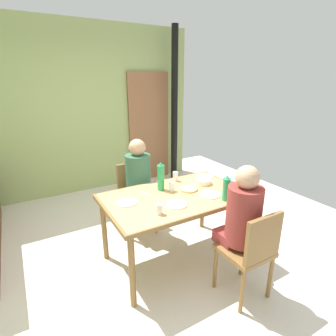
# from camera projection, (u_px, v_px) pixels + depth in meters

# --- Properties ---
(ground_plane) EXTENTS (6.15, 6.15, 0.00)m
(ground_plane) POSITION_uv_depth(u_px,v_px,m) (141.00, 263.00, 2.87)
(ground_plane) COLOR silver
(wall_back) EXTENTS (4.07, 0.10, 2.75)m
(wall_back) POSITION_uv_depth(u_px,v_px,m) (78.00, 111.00, 4.37)
(wall_back) COLOR #A3B66E
(wall_back) RESTS_ON ground_plane
(door_wooden) EXTENTS (0.80, 0.05, 2.00)m
(door_wooden) POSITION_uv_depth(u_px,v_px,m) (149.00, 128.00, 5.02)
(door_wooden) COLOR #96613E
(door_wooden) RESTS_ON ground_plane
(stove_pipe_column) EXTENTS (0.12, 0.12, 2.75)m
(stove_pipe_column) POSITION_uv_depth(u_px,v_px,m) (174.00, 108.00, 4.86)
(stove_pipe_column) COLOR black
(stove_pipe_column) RESTS_ON ground_plane
(dining_table) EXTENTS (1.45, 0.90, 0.75)m
(dining_table) POSITION_uv_depth(u_px,v_px,m) (175.00, 202.00, 2.74)
(dining_table) COLOR brown
(dining_table) RESTS_ON ground_plane
(chair_near_diner) EXTENTS (0.40, 0.40, 0.87)m
(chair_near_diner) POSITION_uv_depth(u_px,v_px,m) (251.00, 250.00, 2.27)
(chair_near_diner) COLOR brown
(chair_near_diner) RESTS_ON ground_plane
(chair_far_diner) EXTENTS (0.40, 0.40, 0.87)m
(chair_far_diner) POSITION_uv_depth(u_px,v_px,m) (135.00, 193.00, 3.41)
(chair_far_diner) COLOR brown
(chair_far_diner) RESTS_ON ground_plane
(person_near_diner) EXTENTS (0.30, 0.37, 0.77)m
(person_near_diner) POSITION_uv_depth(u_px,v_px,m) (243.00, 214.00, 2.29)
(person_near_diner) COLOR #963433
(person_near_diner) RESTS_ON ground_plane
(person_far_diner) EXTENTS (0.30, 0.37, 0.77)m
(person_far_diner) POSITION_uv_depth(u_px,v_px,m) (139.00, 175.00, 3.20)
(person_far_diner) COLOR #3E6D48
(person_far_diner) RESTS_ON ground_plane
(water_bottle_green_near) EXTENTS (0.07, 0.07, 0.31)m
(water_bottle_green_near) POSITION_uv_depth(u_px,v_px,m) (161.00, 177.00, 2.81)
(water_bottle_green_near) COLOR #299E58
(water_bottle_green_near) RESTS_ON dining_table
(water_bottle_green_far) EXTENTS (0.08, 0.08, 0.26)m
(water_bottle_green_far) POSITION_uv_depth(u_px,v_px,m) (226.00, 189.00, 2.57)
(water_bottle_green_far) COLOR #27965C
(water_bottle_green_far) RESTS_ON dining_table
(serving_bowl_center) EXTENTS (0.17, 0.17, 0.05)m
(serving_bowl_center) POSITION_uv_depth(u_px,v_px,m) (203.00, 182.00, 3.01)
(serving_bowl_center) COLOR silver
(serving_bowl_center) RESTS_ON dining_table
(dinner_plate_near_left) EXTENTS (0.20, 0.20, 0.01)m
(dinner_plate_near_left) POSITION_uv_depth(u_px,v_px,m) (127.00, 203.00, 2.54)
(dinner_plate_near_left) COLOR white
(dinner_plate_near_left) RESTS_ON dining_table
(dinner_plate_near_right) EXTENTS (0.20, 0.20, 0.01)m
(dinner_plate_near_right) POSITION_uv_depth(u_px,v_px,m) (177.00, 204.00, 2.51)
(dinner_plate_near_right) COLOR white
(dinner_plate_near_right) RESTS_ON dining_table
(dinner_plate_far_center) EXTENTS (0.21, 0.21, 0.01)m
(dinner_plate_far_center) POSITION_uv_depth(u_px,v_px,m) (210.00, 194.00, 2.72)
(dinner_plate_far_center) COLOR white
(dinner_plate_far_center) RESTS_ON dining_table
(dinner_plate_far_side) EXTENTS (0.20, 0.20, 0.01)m
(dinner_plate_far_side) POSITION_uv_depth(u_px,v_px,m) (205.00, 177.00, 3.22)
(dinner_plate_far_side) COLOR white
(dinner_plate_far_side) RESTS_ON dining_table
(drinking_glass_by_near_diner) EXTENTS (0.06, 0.06, 0.09)m
(drinking_glass_by_near_diner) POSITION_uv_depth(u_px,v_px,m) (159.00, 209.00, 2.33)
(drinking_glass_by_near_diner) COLOR silver
(drinking_glass_by_near_diner) RESTS_ON dining_table
(drinking_glass_by_far_diner) EXTENTS (0.06, 0.06, 0.10)m
(drinking_glass_by_far_diner) POSITION_uv_depth(u_px,v_px,m) (171.00, 187.00, 2.81)
(drinking_glass_by_far_diner) COLOR silver
(drinking_glass_by_far_diner) RESTS_ON dining_table
(drinking_glass_spare_center) EXTENTS (0.06, 0.06, 0.11)m
(drinking_glass_spare_center) POSITION_uv_depth(u_px,v_px,m) (175.00, 176.00, 3.08)
(drinking_glass_spare_center) COLOR silver
(drinking_glass_spare_center) RESTS_ON dining_table
(bread_plate_sliced) EXTENTS (0.19, 0.19, 0.02)m
(bread_plate_sliced) POSITION_uv_depth(u_px,v_px,m) (188.00, 189.00, 2.85)
(bread_plate_sliced) COLOR #DBB77A
(bread_plate_sliced) RESTS_ON dining_table
(cutlery_knife_near) EXTENTS (0.14, 0.08, 0.00)m
(cutlery_knife_near) POSITION_uv_depth(u_px,v_px,m) (226.00, 186.00, 2.95)
(cutlery_knife_near) COLOR silver
(cutlery_knife_near) RESTS_ON dining_table
(cutlery_fork_near) EXTENTS (0.05, 0.15, 0.00)m
(cutlery_fork_near) POSITION_uv_depth(u_px,v_px,m) (147.00, 194.00, 2.75)
(cutlery_fork_near) COLOR silver
(cutlery_fork_near) RESTS_ON dining_table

